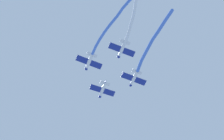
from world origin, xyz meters
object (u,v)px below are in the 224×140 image
Objects in this scene: airplane_left_wing at (89,62)px; airplane_slot at (122,49)px; airplane_right_wing at (134,79)px; airplane_lead at (102,90)px.

airplane_slot is at bearing -133.96° from airplane_left_wing.
airplane_right_wing reaches higher than airplane_left_wing.
airplane_lead is at bearing 46.48° from airplane_right_wing.
airplane_lead is 0.98× the size of airplane_slot.
airplane_left_wing is at bearing 46.98° from airplane_slot.
airplane_lead reaches higher than airplane_slot.
airplane_slot is at bearing -176.19° from airplane_lead.
airplane_right_wing is at bearing -88.97° from airplane_left_wing.
airplane_right_wing is at bearing -43.02° from airplane_slot.
airplane_slot reaches higher than airplane_left_wing.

